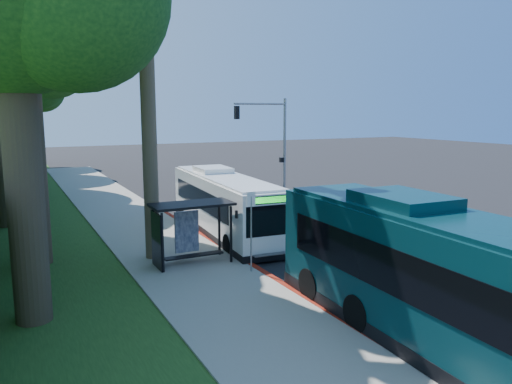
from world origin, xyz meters
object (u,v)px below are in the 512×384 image
bus_shelter (185,222)px  pickup (249,191)px  white_bus (224,203)px  teal_bus (456,285)px

bus_shelter → pickup: 14.25m
white_bus → teal_bus: 14.35m
white_bus → pickup: bearing=59.3°
bus_shelter → pickup: (8.48, 11.40, -1.06)m
pickup → bus_shelter: bearing=-131.8°
white_bus → teal_bus: teal_bus is taller
bus_shelter → teal_bus: teal_bus is taller
white_bus → teal_bus: size_ratio=0.83×
pickup → white_bus: bearing=-129.8°
bus_shelter → teal_bus: bearing=-71.2°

